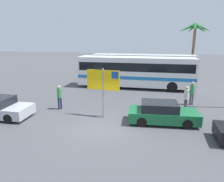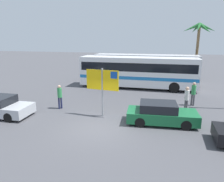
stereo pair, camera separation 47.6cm
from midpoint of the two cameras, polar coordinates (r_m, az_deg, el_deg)
The scene contains 9 objects.
ground at distance 12.21m, azimuth -4.44°, elevation -10.31°, with size 120.00×120.00×0.00m, color #4C4C51.
bus_front_coach at distance 21.73m, azimuth 5.81°, elevation 5.54°, with size 11.79×2.49×3.17m.
bus_rear_coach at distance 24.95m, azimuth 7.71°, elevation 6.62°, with size 11.79×2.49×3.17m.
ferry_sign at distance 13.41m, azimuth -3.26°, elevation 2.45°, with size 2.19×0.29×3.20m.
car_green at distance 13.08m, azimuth 12.48°, elevation -5.90°, with size 4.27×1.99×1.32m.
pedestrian_near_sign at distance 15.60m, azimuth -15.01°, elevation -1.12°, with size 0.32×0.32×1.78m.
pedestrian_by_bus at distance 15.44m, azimuth 18.77°, elevation -1.45°, with size 0.32×0.32×1.82m.
pedestrian_crossing_lot at distance 17.16m, azimuth 20.31°, elevation -0.03°, with size 0.32×0.32×1.83m.
palm_tree_seaside at distance 27.75m, azimuth 21.13°, elevation 14.48°, with size 3.74×3.68×6.79m.
Camera 1 is at (2.96, -10.68, 5.09)m, focal length 33.51 mm.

